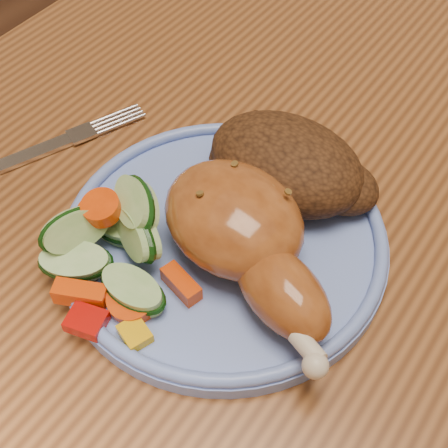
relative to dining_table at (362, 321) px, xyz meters
The scene contains 7 objects.
dining_table is the anchor object (origin of this frame).
plate 0.15m from the dining_table, 152.93° to the right, with size 0.24×0.24×0.01m, color #6B87DA.
plate_rim 0.15m from the dining_table, 152.93° to the right, with size 0.24×0.24×0.01m, color #6B87DA.
chicken_leg 0.16m from the dining_table, 143.01° to the right, with size 0.17×0.13×0.06m.
rice_pilaf 0.15m from the dining_table, 168.89° to the left, with size 0.14×0.09×0.06m.
vegetable_pile 0.22m from the dining_table, 143.54° to the right, with size 0.12×0.12×0.06m.
fork 0.31m from the dining_table, 166.97° to the right, with size 0.08×0.16×0.00m.
Camera 1 is at (0.06, -0.29, 1.13)m, focal length 50.00 mm.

